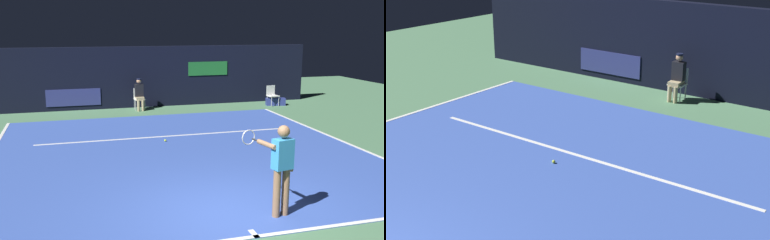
{
  "view_description": "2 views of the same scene",
  "coord_description": "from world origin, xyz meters",
  "views": [
    {
      "loc": [
        -2.87,
        -7.19,
        3.46
      ],
      "look_at": [
        0.52,
        4.86,
        0.77
      ],
      "focal_mm": 41.19,
      "sensor_mm": 36.0,
      "label": 1
    },
    {
      "loc": [
        6.19,
        -2.22,
        4.57
      ],
      "look_at": [
        0.21,
        5.85,
        0.93
      ],
      "focal_mm": 50.06,
      "sensor_mm": 36.0,
      "label": 2
    }
  ],
  "objects": [
    {
      "name": "line_service",
      "position": [
        0.0,
        6.11,
        0.01
      ],
      "size": [
        7.97,
        0.1,
        0.01
      ],
      "primitive_type": "cube",
      "color": "white",
      "rests_on": "court_surface"
    },
    {
      "name": "ground_plane",
      "position": [
        0.0,
        4.27,
        0.0
      ],
      "size": [
        30.94,
        30.94,
        0.0
      ],
      "primitive_type": "plane",
      "color": "#4C7A56"
    },
    {
      "name": "line_judge_on_chair",
      "position": [
        -0.08,
        10.84,
        0.69
      ],
      "size": [
        0.45,
        0.54,
        1.32
      ],
      "color": "white",
      "rests_on": "ground"
    },
    {
      "name": "court_surface",
      "position": [
        0.0,
        4.27,
        0.01
      ],
      "size": [
        10.22,
        10.54,
        0.01
      ],
      "primitive_type": "cube",
      "color": "#3856B2",
      "rests_on": "ground"
    },
    {
      "name": "back_wall",
      "position": [
        -0.0,
        11.63,
        1.3
      ],
      "size": [
        15.56,
        0.33,
        2.6
      ],
      "color": "black",
      "rests_on": "ground"
    },
    {
      "name": "tennis_ball",
      "position": [
        -0.15,
        5.5,
        0.05
      ],
      "size": [
        0.07,
        0.07,
        0.07
      ],
      "primitive_type": "sphere",
      "color": "#CCE033",
      "rests_on": "court_surface"
    }
  ]
}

